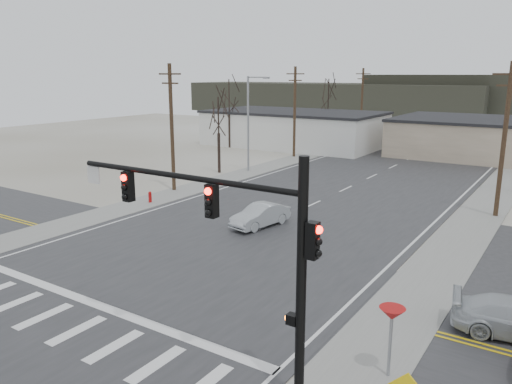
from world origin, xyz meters
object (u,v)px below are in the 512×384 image
fire_hydrant (150,197)px  sedan_crossing (260,215)px  car_far_a (468,153)px  traffic_signal_mast (243,238)px  car_far_b (455,130)px

fire_hydrant → sedan_crossing: (9.89, -0.49, 0.28)m
sedan_crossing → car_far_a: bearing=90.7°
traffic_signal_mast → car_far_a: bearing=92.9°
fire_hydrant → car_far_a: 35.97m
traffic_signal_mast → sedan_crossing: (-8.20, 13.72, -3.94)m
car_far_a → car_far_b: (-6.35, 23.56, 0.05)m
fire_hydrant → car_far_b: (9.39, 55.90, 0.36)m
traffic_signal_mast → fire_hydrant: size_ratio=10.29×
fire_hydrant → sedan_crossing: 9.90m
fire_hydrant → car_far_a: car_far_a is taller
car_far_a → car_far_b: bearing=-74.7°
traffic_signal_mast → car_far_a: 46.76m
traffic_signal_mast → fire_hydrant: 23.39m
sedan_crossing → car_far_a: size_ratio=0.84×
traffic_signal_mast → sedan_crossing: 16.46m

